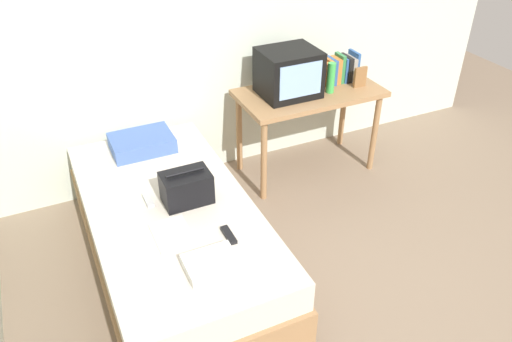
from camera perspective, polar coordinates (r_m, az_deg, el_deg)
The scene contains 14 objects.
ground_plane at distance 3.25m, azimuth 11.11°, elevation -15.88°, with size 8.00×8.00×0.00m, color #84705B.
wall_back at distance 4.04m, azimuth -3.62°, elevation 17.24°, with size 5.20×0.10×2.60m, color silver.
bed at distance 3.36m, azimuth -9.40°, elevation -7.36°, with size 1.00×2.00×0.53m.
desk at distance 4.14m, azimuth 6.02°, elevation 7.84°, with size 1.16×0.60×0.74m.
tv at distance 3.96m, azimuth 3.72°, elevation 11.07°, with size 0.44×0.39×0.36m.
water_bottle at distance 4.05m, azimuth 8.49°, elevation 10.42°, with size 0.06×0.06×0.24m, color green.
book_row at distance 4.27m, azimuth 9.46°, elevation 11.33°, with size 0.30×0.17×0.24m.
picture_frame at distance 4.21m, azimuth 11.74°, elevation 10.40°, with size 0.11×0.02×0.17m, color olive.
pillow at distance 3.76m, azimuth -12.81°, elevation 3.13°, with size 0.44×0.33×0.11m, color #4766AD.
handbag at distance 3.14m, azimuth -7.90°, elevation -1.88°, with size 0.30×0.20×0.23m.
magazine at distance 2.96m, azimuth -9.48°, elevation -7.05°, with size 0.21×0.29×0.01m, color white.
remote_dark at distance 2.90m, azimuth -3.12°, elevation -7.25°, with size 0.04×0.16×0.02m, color black.
remote_silver at distance 3.23m, azimuth -12.12°, elevation -3.24°, with size 0.04×0.14×0.02m, color #B7B7BC.
folded_towel at distance 2.71m, azimuth -5.10°, elevation -10.42°, with size 0.28×0.22×0.05m, color white.
Camera 1 is at (-1.42, -1.61, 2.44)m, focal length 35.26 mm.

